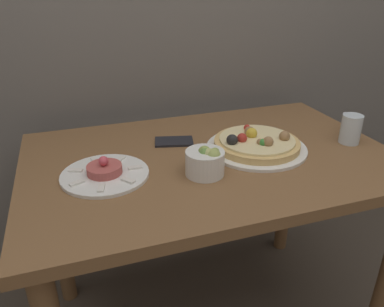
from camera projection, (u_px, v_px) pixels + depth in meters
name	position (u px, v px, depth m)	size (l,w,h in m)	color
dining_table	(210.00, 185.00, 1.22)	(1.15, 0.74, 0.74)	brown
pizza_plate	(256.00, 144.00, 1.20)	(0.32, 0.32, 0.07)	white
tartare_plate	(105.00, 173.00, 1.05)	(0.25, 0.25, 0.06)	white
small_bowl	(206.00, 161.00, 1.05)	(0.11, 0.11, 0.08)	white
drinking_glass	(351.00, 129.00, 1.24)	(0.07, 0.07, 0.10)	silver
napkin	(174.00, 141.00, 1.26)	(0.14, 0.11, 0.01)	black
salt_shaker	(346.00, 123.00, 1.33)	(0.03, 0.03, 0.07)	silver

